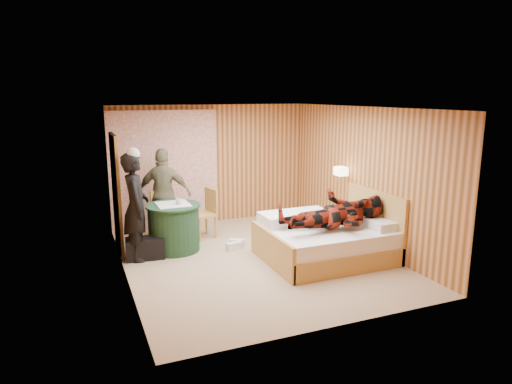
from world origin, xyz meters
name	(u,v)px	position (x,y,z in m)	size (l,w,h in m)	color
floor	(255,258)	(0.00, 0.00, 0.00)	(4.20, 5.00, 0.01)	#A1806A
ceiling	(255,108)	(0.00, 0.00, 2.50)	(4.20, 5.00, 0.01)	silver
wall_back	(211,164)	(0.00, 2.50, 1.25)	(4.20, 0.02, 2.50)	#CF854F
wall_left	(122,196)	(-2.10, 0.00, 1.25)	(0.02, 5.00, 2.50)	#CF854F
wall_right	(363,177)	(2.10, 0.00, 1.25)	(0.02, 5.00, 2.50)	#CF854F
curtain	(165,170)	(-1.00, 2.43, 1.20)	(2.20, 0.08, 2.40)	white
doorway	(116,192)	(-2.06, 1.40, 1.02)	(0.06, 0.90, 2.05)	black
wall_lamp	(341,171)	(1.92, 0.45, 1.30)	(0.26, 0.24, 0.16)	gold
bed	(326,240)	(1.12, -0.43, 0.32)	(2.03, 1.60, 1.10)	tan
nightstand	(340,226)	(1.88, 0.34, 0.27)	(0.39, 0.53, 0.51)	tan
round_table	(174,227)	(-1.16, 0.92, 0.42)	(0.95, 0.95, 0.84)	#1C3E20
chair_far	(164,211)	(-1.19, 1.66, 0.54)	(0.54, 0.54, 0.93)	tan
chair_near	(207,209)	(-0.41, 1.45, 0.55)	(0.52, 0.52, 0.95)	tan
duffel_bag	(145,248)	(-1.71, 0.69, 0.18)	(0.63, 0.34, 0.36)	black
sneaker_left	(237,243)	(-0.06, 0.72, 0.06)	(0.28, 0.11, 0.12)	silver
sneaker_right	(234,246)	(-0.17, 0.55, 0.07)	(0.30, 0.12, 0.13)	silver
woman_standing	(136,207)	(-1.82, 0.72, 0.90)	(0.65, 0.43, 1.80)	black
man_at_table	(164,194)	(-1.16, 1.72, 0.86)	(1.01, 0.42, 1.72)	#70694A
man_on_bed	(337,204)	(1.15, -0.66, 0.98)	(1.77, 0.67, 0.86)	maroon
book_lower	(342,213)	(1.88, 0.29, 0.52)	(0.17, 0.22, 0.02)	silver
book_upper	(342,212)	(1.88, 0.29, 0.54)	(0.16, 0.22, 0.02)	silver
cup_nightstand	(337,209)	(1.88, 0.47, 0.56)	(0.10, 0.10, 0.09)	silver
cup_table	(179,201)	(-1.06, 0.87, 0.89)	(0.12, 0.12, 0.10)	silver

